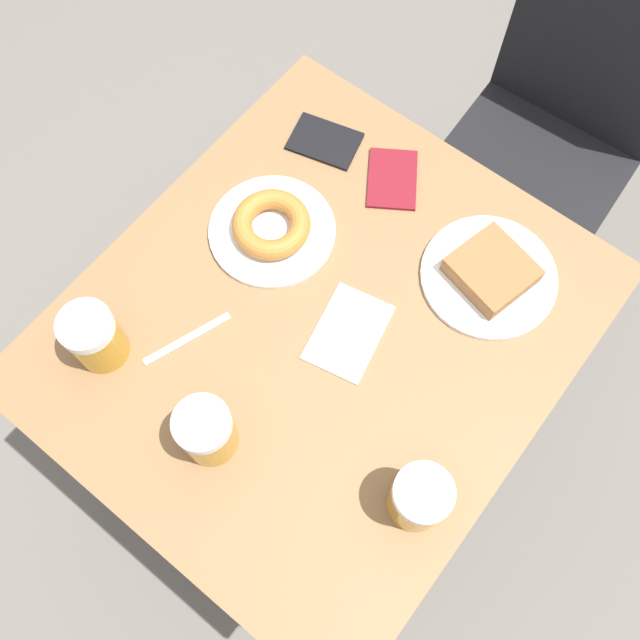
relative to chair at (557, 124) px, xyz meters
name	(u,v)px	position (x,y,z in m)	size (l,w,h in m)	color
ground_plane	(320,429)	(-0.07, -0.77, -0.54)	(8.00, 8.00, 0.00)	#666059
table	(320,340)	(-0.07, -0.77, 0.13)	(0.77, 0.87, 0.74)	olive
chair	(557,124)	(0.00, 0.00, 0.00)	(0.42, 0.42, 0.88)	black
plate_with_cake	(490,273)	(0.11, -0.52, 0.22)	(0.23, 0.23, 0.05)	white
plate_with_donut	(272,227)	(-0.24, -0.69, 0.22)	(0.22, 0.22, 0.05)	white
beer_mug_left	(207,431)	(-0.08, -1.03, 0.26)	(0.09, 0.09, 0.12)	#C68C23
beer_mug_center	(419,498)	(0.23, -0.91, 0.26)	(0.09, 0.09, 0.12)	#C68C23
beer_mug_right	(94,337)	(-0.32, -1.03, 0.26)	(0.09, 0.09, 0.12)	#C68C23
napkin_folded	(348,333)	(-0.02, -0.75, 0.20)	(0.13, 0.17, 0.00)	white
fork	(187,339)	(-0.23, -0.93, 0.20)	(0.07, 0.15, 0.00)	silver
passport_near_edge	(325,141)	(-0.29, -0.48, 0.20)	(0.14, 0.12, 0.01)	black
passport_far_edge	(392,179)	(-0.14, -0.47, 0.20)	(0.14, 0.15, 0.01)	maroon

